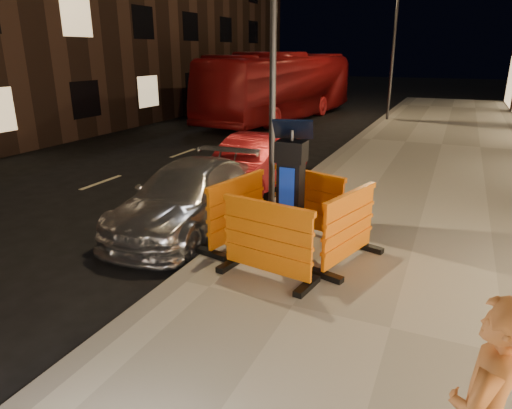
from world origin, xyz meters
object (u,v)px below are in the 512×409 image
at_px(parking_kiosk, 291,192).
at_px(barrier_front, 267,241).
at_px(car_red, 254,189).
at_px(bus_doubledecker, 281,119).
at_px(car_silver, 190,227).
at_px(barrier_kerbside, 237,211).
at_px(barrier_bldgside, 348,228).
at_px(barrier_back, 308,202).

relative_size(parking_kiosk, barrier_front, 1.40).
bearing_deg(barrier_front, parking_kiosk, 99.17).
xyz_separation_m(car_red, bus_doubledecker, (-3.76, 11.85, 0.00)).
bearing_deg(car_silver, barrier_kerbside, -28.86).
relative_size(car_red, bus_doubledecker, 0.34).
bearing_deg(barrier_front, barrier_bldgside, 54.17).
xyz_separation_m(barrier_bldgside, car_silver, (-3.27, 0.65, -0.73)).
relative_size(parking_kiosk, car_silver, 0.48).
relative_size(barrier_kerbside, car_silver, 0.35).
bearing_deg(car_red, barrier_kerbside, -68.09).
bearing_deg(barrier_bldgside, bus_doubledecker, 40.43).
height_order(car_silver, car_red, car_red).
bearing_deg(barrier_front, bus_doubledecker, 119.29).
bearing_deg(barrier_kerbside, parking_kiosk, -77.83).
bearing_deg(barrier_back, car_red, 147.79).
distance_m(barrier_back, car_red, 3.50).
xyz_separation_m(parking_kiosk, barrier_bldgside, (0.95, 0.00, -0.46)).
height_order(barrier_bldgside, bus_doubledecker, bus_doubledecker).
xyz_separation_m(barrier_kerbside, car_silver, (-1.37, 0.65, -0.73)).
bearing_deg(barrier_back, barrier_front, -72.83).
relative_size(barrier_bldgside, car_silver, 0.35).
bearing_deg(car_silver, barrier_bldgside, -14.68).
height_order(barrier_front, barrier_back, same).
bearing_deg(barrier_front, barrier_back, 99.17).
xyz_separation_m(parking_kiosk, barrier_back, (0.00, 0.95, -0.46)).
relative_size(barrier_bldgside, car_red, 0.37).
bearing_deg(bus_doubledecker, barrier_kerbside, -65.19).
bearing_deg(car_red, barrier_bldgside, -46.04).
relative_size(barrier_back, barrier_kerbside, 1.00).
relative_size(barrier_front, car_silver, 0.35).
xyz_separation_m(barrier_front, car_red, (-2.23, 4.50, -0.73)).
distance_m(car_silver, bus_doubledecker, 15.19).
height_order(barrier_back, bus_doubledecker, bus_doubledecker).
relative_size(barrier_front, barrier_back, 1.00).
relative_size(barrier_front, car_red, 0.37).
xyz_separation_m(barrier_front, barrier_back, (0.00, 1.90, 0.00)).
bearing_deg(barrier_bldgside, barrier_front, 151.17).
relative_size(parking_kiosk, bus_doubledecker, 0.18).
height_order(barrier_kerbside, car_red, barrier_kerbside).
xyz_separation_m(barrier_back, barrier_kerbside, (-0.95, -0.95, 0.00)).
height_order(barrier_bldgside, car_red, barrier_bldgside).
xyz_separation_m(barrier_kerbside, bus_doubledecker, (-5.04, 15.39, -0.73)).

